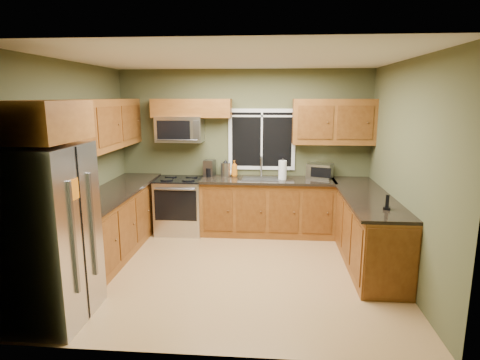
# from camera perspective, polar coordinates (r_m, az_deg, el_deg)

# --- Properties ---
(floor) EXTENTS (4.20, 4.20, 0.00)m
(floor) POSITION_cam_1_polar(r_m,az_deg,el_deg) (5.44, -0.84, -12.69)
(floor) COLOR #A57A48
(floor) RESTS_ON ground
(ceiling) EXTENTS (4.20, 4.20, 0.00)m
(ceiling) POSITION_cam_1_polar(r_m,az_deg,el_deg) (4.98, -0.94, 16.91)
(ceiling) COLOR white
(ceiling) RESTS_ON back_wall
(back_wall) EXTENTS (4.20, 0.00, 4.20)m
(back_wall) POSITION_cam_1_polar(r_m,az_deg,el_deg) (6.81, 0.57, 4.14)
(back_wall) COLOR #4B4E2E
(back_wall) RESTS_ON ground
(front_wall) EXTENTS (4.20, 0.00, 4.20)m
(front_wall) POSITION_cam_1_polar(r_m,az_deg,el_deg) (3.30, -3.89, -4.18)
(front_wall) COLOR #4B4E2E
(front_wall) RESTS_ON ground
(left_wall) EXTENTS (0.00, 3.60, 3.60)m
(left_wall) POSITION_cam_1_polar(r_m,az_deg,el_deg) (5.64, -22.66, 1.63)
(left_wall) COLOR #4B4E2E
(left_wall) RESTS_ON ground
(right_wall) EXTENTS (0.00, 3.60, 3.60)m
(right_wall) POSITION_cam_1_polar(r_m,az_deg,el_deg) (5.27, 22.48, 0.99)
(right_wall) COLOR #4B4E2E
(right_wall) RESTS_ON ground
(window) EXTENTS (1.12, 0.03, 1.02)m
(window) POSITION_cam_1_polar(r_m,az_deg,el_deg) (6.75, 3.11, 5.79)
(window) COLOR white
(window) RESTS_ON back_wall
(base_cabinets_left) EXTENTS (0.60, 2.65, 0.90)m
(base_cabinets_left) POSITION_cam_1_polar(r_m,az_deg,el_deg) (6.14, -17.48, -5.89)
(base_cabinets_left) COLOR brown
(base_cabinets_left) RESTS_ON ground
(countertop_left) EXTENTS (0.65, 2.65, 0.04)m
(countertop_left) POSITION_cam_1_polar(r_m,az_deg,el_deg) (6.01, -17.53, -1.62)
(countertop_left) COLOR black
(countertop_left) RESTS_ON base_cabinets_left
(base_cabinets_back) EXTENTS (2.17, 0.60, 0.90)m
(base_cabinets_back) POSITION_cam_1_polar(r_m,az_deg,el_deg) (6.68, 3.93, -3.93)
(base_cabinets_back) COLOR brown
(base_cabinets_back) RESTS_ON ground
(countertop_back) EXTENTS (2.17, 0.65, 0.04)m
(countertop_back) POSITION_cam_1_polar(r_m,az_deg,el_deg) (6.55, 3.98, -0.02)
(countertop_back) COLOR black
(countertop_back) RESTS_ON base_cabinets_back
(base_cabinets_peninsula) EXTENTS (0.60, 2.52, 0.90)m
(base_cabinets_peninsula) POSITION_cam_1_polar(r_m,az_deg,el_deg) (5.91, 17.43, -6.55)
(base_cabinets_peninsula) COLOR brown
(base_cabinets_peninsula) RESTS_ON ground
(countertop_peninsula) EXTENTS (0.65, 2.50, 0.04)m
(countertop_peninsula) POSITION_cam_1_polar(r_m,az_deg,el_deg) (5.79, 17.45, -2.11)
(countertop_peninsula) COLOR black
(countertop_peninsula) RESTS_ON base_cabinets_peninsula
(upper_cabinets_left) EXTENTS (0.33, 2.65, 0.72)m
(upper_cabinets_left) POSITION_cam_1_polar(r_m,az_deg,el_deg) (5.94, -19.53, 7.29)
(upper_cabinets_left) COLOR brown
(upper_cabinets_left) RESTS_ON left_wall
(upper_cabinets_back_left) EXTENTS (1.30, 0.33, 0.30)m
(upper_cabinets_back_left) POSITION_cam_1_polar(r_m,az_deg,el_deg) (6.70, -6.91, 10.11)
(upper_cabinets_back_left) COLOR brown
(upper_cabinets_back_left) RESTS_ON back_wall
(upper_cabinets_back_right) EXTENTS (1.30, 0.33, 0.72)m
(upper_cabinets_back_right) POSITION_cam_1_polar(r_m,az_deg,el_deg) (6.65, 13.16, 8.06)
(upper_cabinets_back_right) COLOR brown
(upper_cabinets_back_right) RESTS_ON back_wall
(upper_cabinet_over_fridge) EXTENTS (0.72, 0.90, 0.38)m
(upper_cabinet_over_fridge) POSITION_cam_1_polar(r_m,az_deg,el_deg) (4.26, -26.98, 7.49)
(upper_cabinet_over_fridge) COLOR brown
(upper_cabinet_over_fridge) RESTS_ON left_wall
(refrigerator) EXTENTS (0.74, 0.90, 1.80)m
(refrigerator) POSITION_cam_1_polar(r_m,az_deg,el_deg) (4.47, -25.62, -7.08)
(refrigerator) COLOR #B7B7BC
(refrigerator) RESTS_ON ground
(range) EXTENTS (0.76, 0.69, 0.94)m
(range) POSITION_cam_1_polar(r_m,az_deg,el_deg) (6.82, -8.50, -3.54)
(range) COLOR #B7B7BC
(range) RESTS_ON ground
(microwave) EXTENTS (0.76, 0.41, 0.42)m
(microwave) POSITION_cam_1_polar(r_m,az_deg,el_deg) (6.74, -8.56, 7.17)
(microwave) COLOR #B7B7BC
(microwave) RESTS_ON back_wall
(sink) EXTENTS (0.60, 0.42, 0.36)m
(sink) POSITION_cam_1_polar(r_m,az_deg,el_deg) (6.56, 2.98, 0.30)
(sink) COLOR slate
(sink) RESTS_ON countertop_back
(toaster_oven) EXTENTS (0.46, 0.42, 0.24)m
(toaster_oven) POSITION_cam_1_polar(r_m,az_deg,el_deg) (6.70, 11.27, 1.28)
(toaster_oven) COLOR #B7B7BC
(toaster_oven) RESTS_ON countertop_back
(coffee_maker) EXTENTS (0.20, 0.24, 0.27)m
(coffee_maker) POSITION_cam_1_polar(r_m,az_deg,el_deg) (6.76, -4.36, 1.62)
(coffee_maker) COLOR slate
(coffee_maker) RESTS_ON countertop_back
(kettle) EXTENTS (0.17, 0.17, 0.28)m
(kettle) POSITION_cam_1_polar(r_m,az_deg,el_deg) (6.73, -2.08, 1.63)
(kettle) COLOR #B7B7BC
(kettle) RESTS_ON countertop_back
(paper_towel_roll) EXTENTS (0.17, 0.17, 0.34)m
(paper_towel_roll) POSITION_cam_1_polar(r_m,az_deg,el_deg) (6.51, 6.07, 1.42)
(paper_towel_roll) COLOR white
(paper_towel_roll) RESTS_ON countertop_back
(soap_bottle_a) EXTENTS (0.13, 0.13, 0.27)m
(soap_bottle_a) POSITION_cam_1_polar(r_m,az_deg,el_deg) (6.72, -0.81, 1.66)
(soap_bottle_a) COLOR orange
(soap_bottle_a) RESTS_ON countertop_back
(soap_bottle_b) EXTENTS (0.10, 0.10, 0.18)m
(soap_bottle_b) POSITION_cam_1_polar(r_m,az_deg,el_deg) (6.75, 5.99, 1.26)
(soap_bottle_b) COLOR white
(soap_bottle_b) RESTS_ON countertop_back
(soap_bottle_c) EXTENTS (0.14, 0.14, 0.17)m
(soap_bottle_c) POSITION_cam_1_polar(r_m,az_deg,el_deg) (6.78, -1.61, 1.34)
(soap_bottle_c) COLOR white
(soap_bottle_c) RESTS_ON countertop_back
(cordless_phone) EXTENTS (0.10, 0.10, 0.18)m
(cordless_phone) POSITION_cam_1_polar(r_m,az_deg,el_deg) (5.07, 20.18, -3.37)
(cordless_phone) COLOR black
(cordless_phone) RESTS_ON countertop_peninsula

